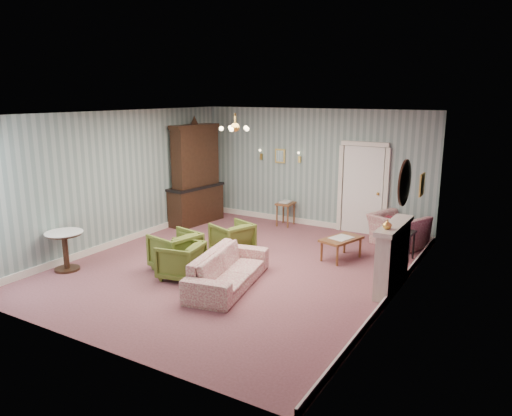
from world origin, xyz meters
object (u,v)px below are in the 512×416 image
Objects in this scene: pedestal_table at (66,251)px; wingback_chair at (398,225)px; sofa_chintz at (228,263)px; dresser at (195,172)px; olive_chair_a at (181,259)px; olive_chair_c at (232,237)px; olive_chair_b at (175,249)px; coffee_table at (341,248)px; side_table_black at (403,245)px; fireplace at (393,257)px.

wingback_chair is at bearing 43.21° from pedestal_table.
dresser is (-3.05, 3.09, 0.92)m from sofa_chintz.
olive_chair_c reaches higher than olive_chair_a.
sofa_chintz is (1.30, -0.17, 0.01)m from olive_chair_b.
wingback_chair reaches higher than olive_chair_c.
sofa_chintz is 2.59m from coffee_table.
dresser is (-2.12, 3.22, 0.97)m from olive_chair_a.
olive_chair_b is 4.48m from side_table_black.
olive_chair_b is 0.75× the size of wingback_chair.
sofa_chintz is at bearing 87.24° from olive_chair_a.
dresser is at bearing -157.35° from olive_chair_a.
sofa_chintz is at bearing -127.86° from side_table_black.
pedestal_table is (-2.17, -2.37, 0.01)m from olive_chair_c.
fireplace is 1.86× the size of pedestal_table.
olive_chair_b is 3.93m from fireplace.
wingback_chair is 6.82m from pedestal_table.
olive_chair_c is 2.88m from dresser.
side_table_black is 6.53m from pedestal_table.
coffee_table is at bearing -150.75° from side_table_black.
side_table_black reaches higher than coffee_table.
dresser is at bearing -138.22° from olive_chair_b.
sofa_chintz is 3.67m from side_table_black.
sofa_chintz is at bearing 16.62° from pedestal_table.
olive_chair_b is at bearing -142.50° from side_table_black.
olive_chair_a is 3.68m from fireplace.
olive_chair_b is 1.31m from sofa_chintz.
fireplace is 5.93m from pedestal_table.
olive_chair_b reaches higher than pedestal_table.
coffee_table is (-0.74, -1.46, -0.24)m from wingback_chair.
wingback_chair is (3.22, 3.59, 0.07)m from olive_chair_b.
wingback_chair is 0.40× the size of dresser.
wingback_chair is at bearing 63.05° from coffee_table.
dresser is at bearing 31.41° from wingback_chair.
sofa_chintz reaches higher than side_table_black.
sofa_chintz is 1.94× the size of wingback_chair.
fireplace reaches higher than olive_chair_c.
dresser is at bearing 169.33° from coffee_table.
fireplace is (3.77, 1.10, 0.18)m from olive_chair_b.
olive_chair_c is 3.21m from pedestal_table.
olive_chair_c is 0.69× the size of wingback_chair.
sofa_chintz is at bearing -152.68° from fireplace.
dresser reaches higher than sofa_chintz.
sofa_chintz is 0.78× the size of dresser.
wingback_chair is 1.22× the size of coffee_table.
coffee_table is at bearing 141.48° from fireplace.
pedestal_table reaches higher than coffee_table.
dresser reaches higher than side_table_black.
sofa_chintz reaches higher than olive_chair_c.
olive_chair_b is 1.36m from olive_chair_c.
olive_chair_c is at bearing -30.73° from dresser.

